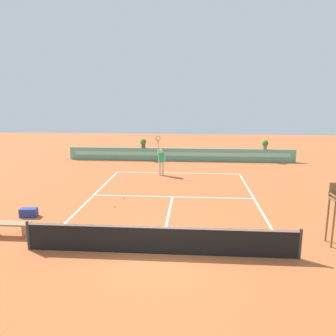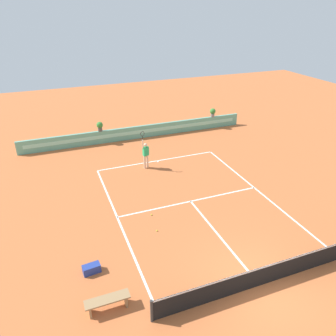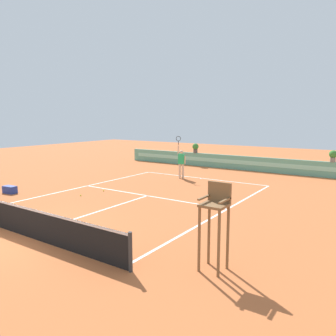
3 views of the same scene
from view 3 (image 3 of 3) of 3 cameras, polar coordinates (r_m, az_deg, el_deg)
ground_plane at (r=15.33m, az=-4.54°, el=-5.14°), size 60.00×60.00×0.00m
court_lines at (r=15.88m, az=-2.93°, el=-4.62°), size 8.32×11.94×0.01m
net at (r=11.31m, az=-24.04°, el=-8.25°), size 8.92×0.10×1.00m
back_wall_barrier at (r=24.11m, az=10.98°, el=1.02°), size 18.00×0.21×1.00m
umpire_chair at (r=7.98m, az=8.25°, el=-8.29°), size 0.60×0.60×2.14m
gear_bag at (r=17.87m, az=-25.88°, el=-3.41°), size 0.73×0.42×0.36m
tennis_player at (r=19.88m, az=2.33°, el=1.16°), size 0.61×0.30×2.58m
tennis_ball_near_baseline at (r=16.09m, az=-14.99°, el=-4.62°), size 0.07×0.07×0.07m
tennis_ball_mid_court at (r=16.85m, az=-11.18°, el=-3.89°), size 0.07×0.07×0.07m
potted_plant_far_right at (r=22.30m, az=26.85°, el=1.99°), size 0.48×0.48×0.72m
potted_plant_left at (r=25.31m, az=4.82°, el=3.59°), size 0.48×0.48×0.72m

